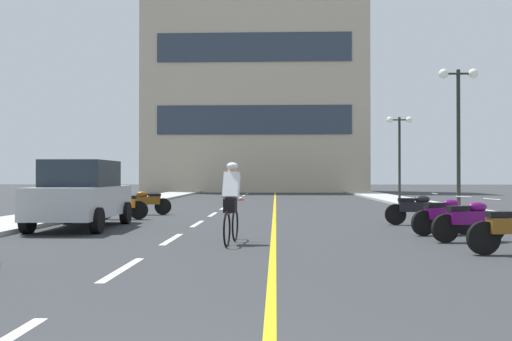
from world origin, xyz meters
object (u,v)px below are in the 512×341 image
Objects in this scene: street_lamp_mid at (458,107)px; parked_car_near at (81,194)px; motorcycle_7 at (147,202)px; motorcycle_6 at (121,205)px; motorcycle_5 at (416,209)px; motorcycle_3 at (469,220)px; motorcycle_4 at (444,215)px; street_lamp_far at (399,138)px; cyclist_rider at (231,201)px.

parked_car_near is (-12.04, -6.28, -3.06)m from street_lamp_mid.
motorcycle_7 is at bearing 83.67° from parked_car_near.
street_lamp_mid is at bearing 27.56° from parked_car_near.
parked_car_near is 2.49× the size of motorcycle_6.
motorcycle_5 and motorcycle_7 have the same top height.
motorcycle_7 is at bearing 137.52° from motorcycle_3.
parked_car_near is 9.34m from motorcycle_4.
street_lamp_far reaches higher than motorcycle_7.
cyclist_rider is (-4.93, -1.80, 0.41)m from motorcycle_4.
street_lamp_mid is 1.13× the size of street_lamp_far.
motorcycle_7 is (-11.46, -1.07, -3.50)m from street_lamp_mid.
street_lamp_far reaches higher than motorcycle_5.
parked_car_near is 2.40× the size of cyclist_rider.
motorcycle_4 is at bearing 20.07° from cyclist_rider.
parked_car_near is at bearing -152.44° from street_lamp_mid.
motorcycle_5 is at bearing -11.09° from motorcycle_6.
cyclist_rider is (-4.92, -4.49, 0.41)m from motorcycle_5.
motorcycle_7 is (0.34, 2.16, 0.00)m from motorcycle_6.
cyclist_rider is (3.71, -8.41, 0.41)m from motorcycle_7.
motorcycle_3 is at bearing 4.51° from cyclist_rider.
parked_car_near is at bearing -96.33° from motorcycle_7.
street_lamp_far reaches higher than motorcycle_6.
cyclist_rider reaches higher than motorcycle_3.
cyclist_rider is at bearing -66.18° from motorcycle_7.
street_lamp_mid reaches higher than cyclist_rider.
motorcycle_4 is at bearing -110.16° from street_lamp_mid.
street_lamp_mid reaches higher than street_lamp_far.
motorcycle_5 is (-0.01, 2.69, 0.00)m from motorcycle_4.
street_lamp_mid is at bearing -91.27° from street_lamp_far.
motorcycle_3 is 4.09m from motorcycle_5.
parked_car_near reaches higher than cyclist_rider.
parked_car_near reaches higher than motorcycle_6.
street_lamp_mid is 3.11× the size of motorcycle_6.
motorcycle_4 is 0.93× the size of cyclist_rider.
cyclist_rider reaches higher than motorcycle_4.
motorcycle_5 is (-0.12, 4.09, 0.00)m from motorcycle_3.
motorcycle_7 is at bearing 155.56° from motorcycle_5.
motorcycle_5 is (-2.83, -4.99, -3.50)m from street_lamp_mid.
motorcycle_6 is at bearing -164.67° from street_lamp_mid.
street_lamp_mid is at bearing 5.34° from motorcycle_7.
street_lamp_far is 20.63m from motorcycle_3.
motorcycle_4 is 0.97× the size of motorcycle_7.
parked_car_near reaches higher than motorcycle_5.
street_lamp_far is 2.75× the size of motorcycle_6.
street_lamp_mid is at bearing 15.33° from motorcycle_6.
motorcycle_6 is 7.46m from cyclist_rider.
motorcycle_4 is (-3.07, -18.77, -3.11)m from street_lamp_far.
street_lamp_far reaches higher than cyclist_rider.
motorcycle_5 is (-3.08, -16.08, -3.11)m from street_lamp_far.
street_lamp_mid is 13.92m from parked_car_near.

